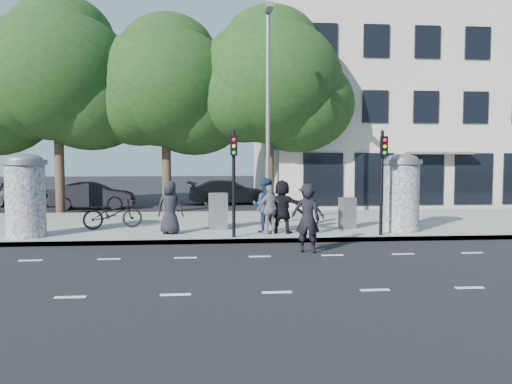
{
  "coord_description": "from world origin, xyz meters",
  "views": [
    {
      "loc": [
        -1.26,
        -11.88,
        2.69
      ],
      "look_at": [
        0.08,
        3.5,
        1.61
      ],
      "focal_mm": 35.0,
      "sensor_mm": 36.0,
      "label": 1
    }
  ],
  "objects": [
    {
      "name": "car_right",
      "position": [
        -0.31,
        16.83,
        0.68
      ],
      "size": [
        2.72,
        4.94,
        1.36
      ],
      "primitive_type": "imported",
      "rotation": [
        0.0,
        0.0,
        1.75
      ],
      "color": "#4D4F53",
      "rests_on": "ground"
    },
    {
      "name": "ad_column_left",
      "position": [
        -7.2,
        4.5,
        1.54
      ],
      "size": [
        1.36,
        1.36,
        2.65
      ],
      "color": "beige",
      "rests_on": "sidewalk"
    },
    {
      "name": "curb",
      "position": [
        0.0,
        3.55,
        0.07
      ],
      "size": [
        40.0,
        0.1,
        0.16
      ],
      "primitive_type": "cube",
      "color": "slate",
      "rests_on": "ground"
    },
    {
      "name": "street_lamp",
      "position": [
        0.8,
        6.63,
        4.79
      ],
      "size": [
        0.25,
        0.93,
        8.0
      ],
      "color": "slate",
      "rests_on": "sidewalk"
    },
    {
      "name": "tree_near_left",
      "position": [
        -3.5,
        12.7,
        6.06
      ],
      "size": [
        6.8,
        6.8,
        8.97
      ],
      "color": "#38281C",
      "rests_on": "ground"
    },
    {
      "name": "tree_center",
      "position": [
        1.5,
        12.3,
        6.31
      ],
      "size": [
        7.0,
        7.0,
        9.3
      ],
      "color": "#38281C",
      "rests_on": "ground"
    },
    {
      "name": "traffic_pole_far",
      "position": [
        4.2,
        3.79,
        2.23
      ],
      "size": [
        0.22,
        0.31,
        3.4
      ],
      "color": "black",
      "rests_on": "sidewalk"
    },
    {
      "name": "ground",
      "position": [
        0.0,
        0.0,
        0.0
      ],
      "size": [
        120.0,
        120.0,
        0.0
      ],
      "primitive_type": "plane",
      "color": "black",
      "rests_on": "ground"
    },
    {
      "name": "sidewalk",
      "position": [
        0.0,
        7.5,
        0.07
      ],
      "size": [
        40.0,
        8.0,
        0.15
      ],
      "primitive_type": "cube",
      "color": "gray",
      "rests_on": "ground"
    },
    {
      "name": "car_left",
      "position": [
        -11.62,
        16.6,
        0.73
      ],
      "size": [
        1.98,
        4.38,
        1.46
      ],
      "primitive_type": "imported",
      "rotation": [
        0.0,
        0.0,
        1.63
      ],
      "color": "#5C5D64",
      "rests_on": "ground"
    },
    {
      "name": "lane_dash_far",
      "position": [
        0.0,
        1.4,
        0.0
      ],
      "size": [
        32.0,
        0.12,
        0.01
      ],
      "primitive_type": "cube",
      "color": "silver",
      "rests_on": "ground"
    },
    {
      "name": "cabinet_right",
      "position": [
        3.51,
        5.42,
        0.7
      ],
      "size": [
        0.61,
        0.5,
        1.1
      ],
      "primitive_type": "cube",
      "rotation": [
        0.0,
        0.0,
        0.25
      ],
      "color": "slate",
      "rests_on": "sidewalk"
    },
    {
      "name": "ped_c",
      "position": [
        0.51,
        4.75,
        1.07
      ],
      "size": [
        1.0,
        0.84,
        1.83
      ],
      "primitive_type": "imported",
      "rotation": [
        0.0,
        0.0,
        2.97
      ],
      "color": "#1F2F4E",
      "rests_on": "sidewalk"
    },
    {
      "name": "lane_dash_near",
      "position": [
        0.0,
        -2.2,
        0.0
      ],
      "size": [
        32.0,
        0.12,
        0.01
      ],
      "primitive_type": "cube",
      "color": "silver",
      "rests_on": "ground"
    },
    {
      "name": "ped_e",
      "position": [
        0.62,
        4.38,
        0.96
      ],
      "size": [
        1.08,
        0.84,
        1.63
      ],
      "primitive_type": "imported",
      "rotation": [
        0.0,
        0.0,
        3.49
      ],
      "color": "gray",
      "rests_on": "sidewalk"
    },
    {
      "name": "ped_d",
      "position": [
        1.83,
        4.15,
        0.99
      ],
      "size": [
        1.24,
        1.0,
        1.68
      ],
      "primitive_type": "imported",
      "rotation": [
        0.0,
        0.0,
        2.75
      ],
      "color": "black",
      "rests_on": "sidewalk"
    },
    {
      "name": "man_road",
      "position": [
        1.4,
        1.88,
        0.94
      ],
      "size": [
        0.8,
        0.65,
        1.89
      ],
      "primitive_type": "imported",
      "rotation": [
        0.0,
        0.0,
        2.81
      ],
      "color": "black",
      "rests_on": "ground"
    },
    {
      "name": "traffic_pole_near",
      "position": [
        -0.6,
        3.79,
        2.23
      ],
      "size": [
        0.22,
        0.31,
        3.4
      ],
      "color": "black",
      "rests_on": "sidewalk"
    },
    {
      "name": "cabinet_left",
      "position": [
        -1.07,
        5.63,
        0.79
      ],
      "size": [
        0.68,
        0.54,
        1.28
      ],
      "primitive_type": "cube",
      "rotation": [
        0.0,
        0.0,
        0.17
      ],
      "color": "gray",
      "rests_on": "sidewalk"
    },
    {
      "name": "bicycle",
      "position": [
        -4.82,
        6.14,
        0.69
      ],
      "size": [
        1.28,
        2.17,
        1.07
      ],
      "primitive_type": "imported",
      "rotation": [
        0.0,
        0.0,
        1.87
      ],
      "color": "black",
      "rests_on": "sidewalk"
    },
    {
      "name": "building",
      "position": [
        12.0,
        19.99,
        5.99
      ],
      "size": [
        20.3,
        15.85,
        12.0
      ],
      "color": "#B9B29B",
      "rests_on": "ground"
    },
    {
      "name": "ped_f",
      "position": [
        1.05,
        4.53,
        1.04
      ],
      "size": [
        1.76,
        1.05,
        1.79
      ],
      "primitive_type": "imported",
      "rotation": [
        0.0,
        0.0,
        2.85
      ],
      "color": "black",
      "rests_on": "sidewalk"
    },
    {
      "name": "tree_mid_left",
      "position": [
        -8.5,
        12.5,
        6.5
      ],
      "size": [
        7.2,
        7.2,
        9.57
      ],
      "color": "#38281C",
      "rests_on": "ground"
    },
    {
      "name": "ad_column_right",
      "position": [
        5.2,
        4.7,
        1.54
      ],
      "size": [
        1.36,
        1.36,
        2.65
      ],
      "color": "beige",
      "rests_on": "sidewalk"
    },
    {
      "name": "car_mid",
      "position": [
        -7.49,
        14.57,
        0.7
      ],
      "size": [
        1.79,
        4.33,
        1.39
      ],
      "primitive_type": "imported",
      "rotation": [
        0.0,
        0.0,
        1.65
      ],
      "color": "black",
      "rests_on": "ground"
    },
    {
      "name": "ped_a",
      "position": [
        -2.67,
        4.69,
        1.03
      ],
      "size": [
        0.93,
        0.67,
        1.76
      ],
      "primitive_type": "imported",
      "rotation": [
        0.0,
        0.0,
        3.0
      ],
      "color": "black",
      "rests_on": "sidewalk"
    }
  ]
}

